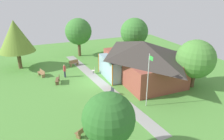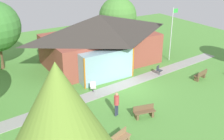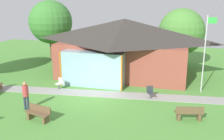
% 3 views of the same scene
% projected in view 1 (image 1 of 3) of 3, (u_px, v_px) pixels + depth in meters
% --- Properties ---
extents(ground_plane, '(44.00, 44.00, 0.00)m').
position_uv_depth(ground_plane, '(94.00, 83.00, 25.68)').
color(ground_plane, '#54933D').
extents(pavilion, '(11.53, 8.29, 4.83)m').
position_uv_depth(pavilion, '(141.00, 59.00, 26.45)').
color(pavilion, brown).
rests_on(pavilion, ground_plane).
extents(footpath, '(23.84, 3.69, 0.03)m').
position_uv_depth(footpath, '(100.00, 82.00, 25.94)').
color(footpath, '#999993').
rests_on(footpath, ground_plane).
extents(flagpole, '(0.64, 0.08, 5.40)m').
position_uv_depth(flagpole, '(148.00, 78.00, 19.67)').
color(flagpole, silver).
rests_on(flagpole, ground_plane).
extents(bench_lawn_far_right, '(1.14, 1.52, 0.84)m').
position_uv_depth(bench_lawn_far_right, '(84.00, 130.00, 16.56)').
color(bench_lawn_far_right, brown).
rests_on(bench_lawn_far_right, ground_plane).
extents(bench_front_left, '(1.56, 0.90, 0.84)m').
position_uv_depth(bench_front_left, '(42.00, 73.00, 27.60)').
color(bench_front_left, olive).
rests_on(bench_front_left, ground_plane).
extents(bench_mid_left, '(0.78, 1.56, 0.84)m').
position_uv_depth(bench_mid_left, '(74.00, 63.00, 31.35)').
color(bench_mid_left, '#9E7A51').
rests_on(bench_mid_left, ground_plane).
extents(bench_mid_right, '(1.56, 0.75, 0.84)m').
position_uv_depth(bench_mid_right, '(95.00, 108.00, 19.63)').
color(bench_mid_right, brown).
rests_on(bench_mid_right, ground_plane).
extents(bench_front_center, '(1.56, 0.77, 0.84)m').
position_uv_depth(bench_front_center, '(58.00, 80.00, 25.61)').
color(bench_front_center, brown).
rests_on(bench_front_center, ground_plane).
extents(patio_chair_lawn_spare, '(0.57, 0.57, 0.86)m').
position_uv_depth(patio_chair_lawn_spare, '(112.00, 92.00, 22.68)').
color(patio_chair_lawn_spare, '#33383D').
rests_on(patio_chair_lawn_spare, ground_plane).
extents(patio_chair_west, '(0.57, 0.57, 0.86)m').
position_uv_depth(patio_chair_west, '(94.00, 71.00, 28.44)').
color(patio_chair_west, beige).
rests_on(patio_chair_west, ground_plane).
extents(visitor_strolling_lawn, '(0.34, 0.34, 1.74)m').
position_uv_depth(visitor_strolling_lawn, '(65.00, 70.00, 27.06)').
color(visitor_strolling_lawn, '#2D3347').
rests_on(visitor_strolling_lawn, ground_plane).
extents(tree_lawn_corner, '(4.87, 4.87, 6.90)m').
position_uv_depth(tree_lawn_corner, '(15.00, 36.00, 28.79)').
color(tree_lawn_corner, brown).
rests_on(tree_lawn_corner, ground_plane).
extents(tree_far_east, '(3.40, 3.40, 5.01)m').
position_uv_depth(tree_far_east, '(109.00, 119.00, 13.09)').
color(tree_far_east, brown).
rests_on(tree_far_east, ground_plane).
extents(tree_west_hedge, '(4.36, 4.36, 6.38)m').
position_uv_depth(tree_west_hedge, '(78.00, 32.00, 34.49)').
color(tree_west_hedge, brown).
rests_on(tree_west_hedge, ground_plane).
extents(tree_behind_pavilion_right, '(4.39, 4.39, 5.63)m').
position_uv_depth(tree_behind_pavilion_right, '(196.00, 59.00, 23.58)').
color(tree_behind_pavilion_right, brown).
rests_on(tree_behind_pavilion_right, ground_plane).
extents(tree_behind_pavilion_left, '(4.58, 4.58, 6.38)m').
position_uv_depth(tree_behind_pavilion_left, '(134.00, 32.00, 34.75)').
color(tree_behind_pavilion_left, brown).
rests_on(tree_behind_pavilion_left, ground_plane).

